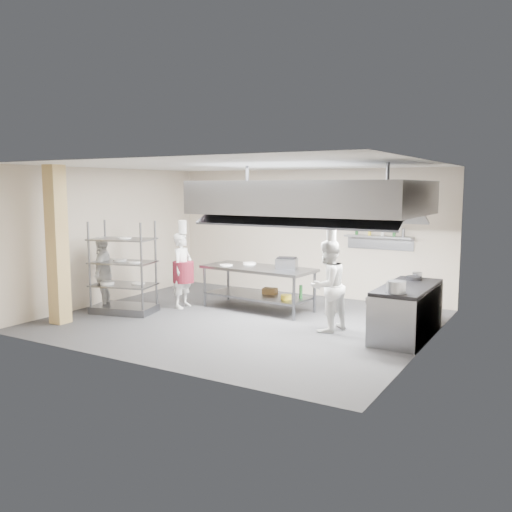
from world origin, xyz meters
The scene contains 23 objects.
floor centered at (0.00, 0.00, 0.00)m, with size 7.00×7.00×0.00m, color #343436.
ceiling centered at (0.00, 0.00, 3.00)m, with size 7.00×7.00×0.00m, color silver.
wall_back centered at (0.00, 3.00, 1.50)m, with size 7.00×7.00×0.00m, color #C0AF99.
wall_left centered at (-3.50, 0.00, 1.50)m, with size 6.00×6.00×0.00m, color #C0AF99.
wall_right centered at (3.50, 0.00, 1.50)m, with size 6.00×6.00×0.00m, color #C0AF99.
column centered at (-2.90, -1.90, 1.50)m, with size 0.30×0.30×3.00m, color tan.
exhaust_hood centered at (1.30, 0.40, 2.40)m, with size 4.00×2.50×0.60m, color gray.
hood_strip_a centered at (0.40, 0.40, 2.08)m, with size 1.60×0.12×0.04m, color white.
hood_strip_b centered at (2.20, 0.40, 2.08)m, with size 1.60×0.12×0.04m, color white.
wall_shelf centered at (1.80, 2.84, 1.50)m, with size 1.50×0.28×0.04m, color gray.
island centered at (-0.19, 1.00, 0.46)m, with size 2.40×1.00×0.91m, color gray, non-canonical shape.
island_worktop centered at (-0.19, 1.00, 0.88)m, with size 2.40×1.00×0.06m, color gray.
island_undershelf centered at (-0.19, 1.00, 0.30)m, with size 2.21×0.90×0.04m, color slate.
pass_rack centered at (-2.46, -0.64, 0.95)m, with size 1.26×0.74×1.90m, color slate, non-canonical shape.
cooking_range centered at (3.08, 0.50, 0.42)m, with size 0.80×2.00×0.84m, color gray.
range_top centered at (3.08, 0.50, 0.87)m, with size 0.78×1.96×0.06m, color black.
chef_head centered at (-1.69, 0.35, 0.81)m, with size 0.59×0.39×1.61m, color silver.
chef_line centered at (1.75, 0.13, 0.83)m, with size 0.80×0.63×1.65m, color white.
chef_plating centered at (-3.00, -0.68, 0.78)m, with size 0.91×0.38×1.56m, color silver.
griddle centered at (0.41, 1.14, 1.01)m, with size 0.42×0.33×0.21m, color slate.
wicker_basket centered at (-0.01, 1.18, 0.38)m, with size 0.29×0.20×0.13m, color brown.
stockpot centered at (3.10, -0.29, 1.00)m, with size 0.29×0.29×0.20m, color gray.
plate_stack centered at (-2.46, -0.64, 0.61)m, with size 0.28×0.28×0.05m, color white.
Camera 1 is at (5.44, -8.78, 2.60)m, focal length 38.00 mm.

